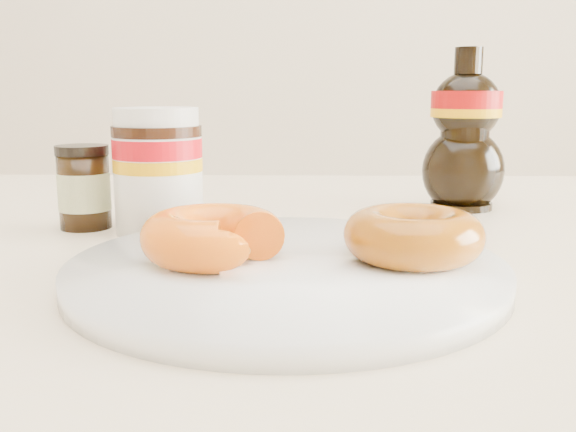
{
  "coord_description": "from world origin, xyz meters",
  "views": [
    {
      "loc": [
        0.04,
        -0.41,
        0.88
      ],
      "look_at": [
        0.03,
        0.06,
        0.79
      ],
      "focal_mm": 40.0,
      "sensor_mm": 36.0,
      "label": 1
    }
  ],
  "objects_px": {
    "plate": "(286,270)",
    "dark_jar": "(84,188)",
    "donut_whole": "(413,235)",
    "dining_table": "(249,342)",
    "donut_bitten": "(213,236)",
    "nutella_jar": "(158,166)",
    "syrup_bottle": "(465,130)"
  },
  "relations": [
    {
      "from": "donut_bitten",
      "to": "plate",
      "type": "bearing_deg",
      "value": -1.24
    },
    {
      "from": "nutella_jar",
      "to": "dining_table",
      "type": "bearing_deg",
      "value": -33.56
    },
    {
      "from": "plate",
      "to": "donut_whole",
      "type": "xyz_separation_m",
      "value": [
        0.09,
        0.0,
        0.02
      ]
    },
    {
      "from": "nutella_jar",
      "to": "dark_jar",
      "type": "distance_m",
      "value": 0.08
    },
    {
      "from": "dining_table",
      "to": "dark_jar",
      "type": "bearing_deg",
      "value": 155.51
    },
    {
      "from": "plate",
      "to": "nutella_jar",
      "type": "bearing_deg",
      "value": 128.35
    },
    {
      "from": "plate",
      "to": "donut_bitten",
      "type": "xyz_separation_m",
      "value": [
        -0.05,
        -0.0,
        0.02
      ]
    },
    {
      "from": "dining_table",
      "to": "nutella_jar",
      "type": "height_order",
      "value": "nutella_jar"
    },
    {
      "from": "donut_bitten",
      "to": "donut_whole",
      "type": "xyz_separation_m",
      "value": [
        0.13,
        0.01,
        -0.0
      ]
    },
    {
      "from": "donut_whole",
      "to": "dark_jar",
      "type": "height_order",
      "value": "dark_jar"
    },
    {
      "from": "donut_whole",
      "to": "dark_jar",
      "type": "relative_size",
      "value": 1.22
    },
    {
      "from": "donut_bitten",
      "to": "nutella_jar",
      "type": "bearing_deg",
      "value": 110.87
    },
    {
      "from": "donut_whole",
      "to": "donut_bitten",
      "type": "bearing_deg",
      "value": -177.43
    },
    {
      "from": "plate",
      "to": "donut_bitten",
      "type": "height_order",
      "value": "donut_bitten"
    },
    {
      "from": "nutella_jar",
      "to": "dark_jar",
      "type": "xyz_separation_m",
      "value": [
        -0.07,
        0.02,
        -0.02
      ]
    },
    {
      "from": "dark_jar",
      "to": "plate",
      "type": "bearing_deg",
      "value": -40.81
    },
    {
      "from": "donut_whole",
      "to": "dining_table",
      "type": "bearing_deg",
      "value": 143.05
    },
    {
      "from": "dark_jar",
      "to": "nutella_jar",
      "type": "bearing_deg",
      "value": -12.21
    },
    {
      "from": "plate",
      "to": "syrup_bottle",
      "type": "distance_m",
      "value": 0.34
    },
    {
      "from": "plate",
      "to": "donut_whole",
      "type": "relative_size",
      "value": 3.11
    },
    {
      "from": "plate",
      "to": "nutella_jar",
      "type": "xyz_separation_m",
      "value": [
        -0.12,
        0.15,
        0.05
      ]
    },
    {
      "from": "dining_table",
      "to": "plate",
      "type": "height_order",
      "value": "plate"
    },
    {
      "from": "plate",
      "to": "donut_bitten",
      "type": "bearing_deg",
      "value": -177.52
    },
    {
      "from": "nutella_jar",
      "to": "syrup_bottle",
      "type": "bearing_deg",
      "value": 22.38
    },
    {
      "from": "nutella_jar",
      "to": "syrup_bottle",
      "type": "distance_m",
      "value": 0.33
    },
    {
      "from": "nutella_jar",
      "to": "donut_whole",
      "type": "bearing_deg",
      "value": -35.58
    },
    {
      "from": "plate",
      "to": "donut_whole",
      "type": "distance_m",
      "value": 0.09
    },
    {
      "from": "nutella_jar",
      "to": "donut_bitten",
      "type": "bearing_deg",
      "value": -65.41
    },
    {
      "from": "plate",
      "to": "nutella_jar",
      "type": "relative_size",
      "value": 2.62
    },
    {
      "from": "dining_table",
      "to": "nutella_jar",
      "type": "relative_size",
      "value": 12.49
    },
    {
      "from": "syrup_bottle",
      "to": "dark_jar",
      "type": "distance_m",
      "value": 0.39
    },
    {
      "from": "plate",
      "to": "dark_jar",
      "type": "distance_m",
      "value": 0.26
    }
  ]
}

